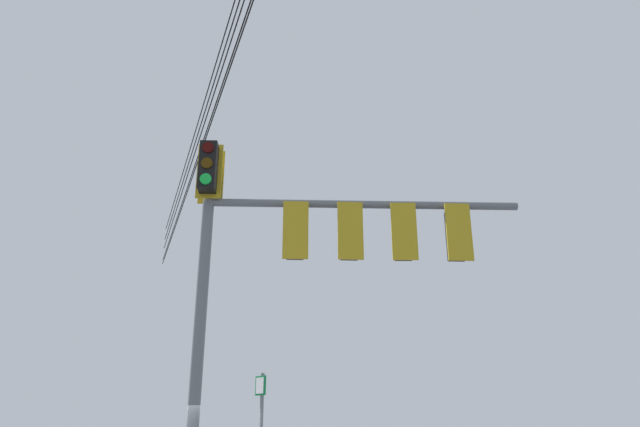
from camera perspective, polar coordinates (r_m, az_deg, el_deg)
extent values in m
cylinder|color=slate|center=(9.83, -11.93, -13.56)|extent=(0.20, 0.20, 6.50)
cylinder|color=slate|center=(10.41, 4.34, 0.89)|extent=(5.13, 2.33, 0.14)
cube|color=black|center=(10.95, -10.47, 3.19)|extent=(0.39, 0.39, 0.90)
cube|color=#B29319|center=(10.80, -10.59, 3.55)|extent=(0.42, 0.21, 1.04)
cylinder|color=#360503|center=(11.22, -10.26, 4.26)|extent=(0.20, 0.11, 0.20)
cylinder|color=#3C2703|center=(11.10, -10.35, 2.85)|extent=(0.20, 0.11, 0.20)
cylinder|color=green|center=(10.99, -10.45, 1.41)|extent=(0.20, 0.11, 0.20)
cube|color=black|center=(10.41, -10.91, 4.50)|extent=(0.39, 0.39, 0.90)
cube|color=#B29319|center=(10.56, -10.78, 4.12)|extent=(0.42, 0.21, 1.04)
cylinder|color=#360503|center=(10.39, -10.93, 6.38)|extent=(0.20, 0.11, 0.20)
cylinder|color=#3C2703|center=(10.26, -11.04, 4.89)|extent=(0.20, 0.11, 0.20)
cylinder|color=green|center=(10.14, -11.16, 3.35)|extent=(0.20, 0.11, 0.20)
cube|color=black|center=(10.16, -2.43, -1.91)|extent=(0.40, 0.40, 0.90)
cube|color=#B29319|center=(10.00, -2.41, -1.60)|extent=(0.42, 0.22, 1.04)
cylinder|color=#360503|center=(10.41, -2.42, -0.63)|extent=(0.19, 0.11, 0.20)
cylinder|color=#3C2703|center=(10.31, -2.45, -2.20)|extent=(0.19, 0.11, 0.20)
cylinder|color=green|center=(10.22, -2.47, -3.80)|extent=(0.19, 0.11, 0.20)
cube|color=black|center=(10.19, 2.90, -1.97)|extent=(0.40, 0.40, 0.90)
cube|color=#B29319|center=(10.03, 3.00, -1.67)|extent=(0.42, 0.22, 1.04)
cylinder|color=#360503|center=(10.45, 2.77, -0.69)|extent=(0.19, 0.11, 0.20)
cylinder|color=#3C2703|center=(10.35, 2.80, -2.26)|extent=(0.19, 0.11, 0.20)
cylinder|color=green|center=(10.26, 2.83, -3.85)|extent=(0.19, 0.11, 0.20)
cube|color=black|center=(10.32, 8.14, -2.01)|extent=(0.39, 0.39, 0.90)
cube|color=#B29319|center=(10.16, 8.26, -1.71)|extent=(0.43, 0.19, 1.04)
cylinder|color=#360503|center=(10.57, 7.95, -0.75)|extent=(0.20, 0.10, 0.20)
cylinder|color=#3C2703|center=(10.47, 8.03, -2.30)|extent=(0.20, 0.10, 0.20)
cylinder|color=green|center=(10.39, 8.11, -3.87)|extent=(0.20, 0.10, 0.20)
cube|color=black|center=(10.52, 13.22, -2.04)|extent=(0.40, 0.40, 0.90)
cube|color=#B29319|center=(10.37, 13.48, -1.74)|extent=(0.42, 0.22, 1.04)
cylinder|color=#360503|center=(10.77, 12.86, -0.80)|extent=(0.19, 0.11, 0.20)
cylinder|color=#3C2703|center=(10.68, 12.99, -2.32)|extent=(0.19, 0.11, 0.20)
cylinder|color=green|center=(10.59, 13.11, -3.86)|extent=(0.19, 0.11, 0.20)
cube|color=#0C7238|center=(11.05, -5.85, -16.45)|extent=(0.27, 0.16, 0.34)
cube|color=white|center=(11.04, -5.92, -16.44)|extent=(0.21, 0.12, 0.28)
cylinder|color=black|center=(12.08, -11.00, 7.69)|extent=(13.48, 15.79, 0.08)
cylinder|color=black|center=(12.15, -10.95, 8.29)|extent=(13.48, 15.79, 0.08)
cylinder|color=black|center=(12.37, -10.82, 10.09)|extent=(13.48, 15.79, 0.08)
cylinder|color=black|center=(12.54, -10.72, 11.42)|extent=(13.48, 15.79, 0.08)
cylinder|color=black|center=(12.75, -10.60, 12.96)|extent=(13.48, 15.79, 0.08)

